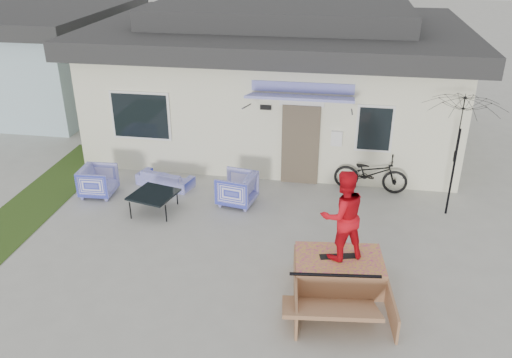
% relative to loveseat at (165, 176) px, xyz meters
% --- Properties ---
extents(ground, '(90.00, 90.00, 0.00)m').
position_rel_loveseat_xyz_m(ground, '(2.38, -3.70, -0.29)').
color(ground, '#9F9F95').
rests_on(ground, ground).
extents(grass_strip, '(1.40, 8.00, 0.01)m').
position_rel_loveseat_xyz_m(grass_strip, '(-2.82, -1.70, -0.28)').
color(grass_strip, '#263E15').
rests_on(grass_strip, ground).
extents(house, '(10.80, 8.49, 4.10)m').
position_rel_loveseat_xyz_m(house, '(2.38, 4.29, 1.65)').
color(house, beige).
rests_on(house, ground).
extents(neighbor_house, '(8.60, 7.60, 3.50)m').
position_rel_loveseat_xyz_m(neighbor_house, '(-8.12, 6.30, 1.50)').
color(neighbor_house, '#A3BFCA').
rests_on(neighbor_house, ground).
extents(loveseat, '(1.53, 0.79, 0.58)m').
position_rel_loveseat_xyz_m(loveseat, '(0.00, 0.00, 0.00)').
color(loveseat, '#2631B7').
rests_on(loveseat, ground).
extents(armchair_left, '(0.78, 0.82, 0.81)m').
position_rel_loveseat_xyz_m(armchair_left, '(-1.47, -0.75, 0.12)').
color(armchair_left, '#2631B7').
rests_on(armchair_left, ground).
extents(armchair_right, '(0.91, 0.95, 0.85)m').
position_rel_loveseat_xyz_m(armchair_right, '(2.00, -0.63, 0.14)').
color(armchair_right, '#2631B7').
rests_on(armchair_right, ground).
extents(coffee_table, '(1.15, 1.15, 0.47)m').
position_rel_loveseat_xyz_m(coffee_table, '(0.18, -1.35, -0.05)').
color(coffee_table, black).
rests_on(coffee_table, ground).
extents(bicycle, '(1.87, 0.79, 1.17)m').
position_rel_loveseat_xyz_m(bicycle, '(5.19, 0.59, 0.30)').
color(bicycle, black).
rests_on(bicycle, ground).
extents(patio_umbrella, '(2.00, 1.89, 2.20)m').
position_rel_loveseat_xyz_m(patio_umbrella, '(6.93, -0.33, 1.46)').
color(patio_umbrella, black).
rests_on(patio_umbrella, ground).
extents(skate_ramp, '(1.84, 2.31, 0.54)m').
position_rel_loveseat_xyz_m(skate_ramp, '(4.50, -3.43, -0.02)').
color(skate_ramp, '#916140').
rests_on(skate_ramp, ground).
extents(skateboard, '(0.75, 0.34, 0.05)m').
position_rel_loveseat_xyz_m(skateboard, '(4.49, -3.38, 0.27)').
color(skateboard, black).
rests_on(skateboard, skate_ramp).
extents(skater, '(1.04, 0.96, 1.73)m').
position_rel_loveseat_xyz_m(skater, '(4.49, -3.38, 1.16)').
color(skater, red).
rests_on(skater, skateboard).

